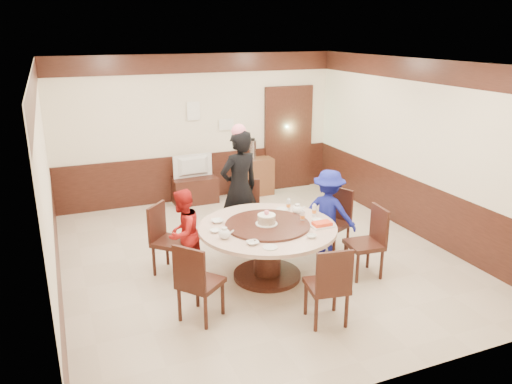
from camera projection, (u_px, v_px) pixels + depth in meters
name	position (u px, v px, depth m)	size (l,w,h in m)	color
room	(259.00, 187.00, 7.09)	(6.00, 6.04, 2.84)	beige
banquet_table	(267.00, 241.00, 6.65)	(1.84, 1.84, 0.78)	#341710
chair_0	(332.00, 233.00, 7.50)	(0.59, 0.58, 0.97)	#341710
chair_1	(247.00, 223.00, 7.89)	(0.56, 0.56, 0.97)	#341710
chair_2	(170.00, 251.00, 6.87)	(0.62, 0.62, 0.97)	#341710
chair_3	(200.00, 295.00, 5.75)	(0.62, 0.62, 0.97)	#341710
chair_4	(327.00, 298.00, 5.68)	(0.51, 0.51, 0.97)	#341710
chair_5	(365.00, 254.00, 6.78)	(0.49, 0.48, 0.97)	#341710
person_standing	(239.00, 188.00, 7.62)	(0.66, 0.43, 1.81)	black
person_red	(183.00, 233.00, 6.72)	(0.59, 0.46, 1.21)	red
person_blue	(328.00, 213.00, 7.35)	(0.84, 0.48, 1.30)	navy
birthday_cake	(267.00, 219.00, 6.54)	(0.29, 0.29, 0.20)	white
teapot_left	(225.00, 234.00, 6.17)	(0.17, 0.15, 0.13)	white
teapot_right	(297.00, 210.00, 7.00)	(0.17, 0.15, 0.13)	white
bowl_0	(217.00, 221.00, 6.69)	(0.16, 0.16, 0.04)	white
bowl_1	(312.00, 236.00, 6.20)	(0.12, 0.12, 0.04)	white
bowl_2	(253.00, 243.00, 6.02)	(0.15, 0.15, 0.04)	white
bowl_3	(317.00, 220.00, 6.71)	(0.14, 0.14, 0.04)	white
bowl_4	(215.00, 231.00, 6.38)	(0.13, 0.13, 0.03)	white
saucer_near	(270.00, 247.00, 5.92)	(0.18, 0.18, 0.01)	white
saucer_far	(282.00, 209.00, 7.18)	(0.18, 0.18, 0.01)	white
shrimp_platter	(322.00, 224.00, 6.55)	(0.30, 0.20, 0.06)	white
bottle_0	(303.00, 216.00, 6.70)	(0.06, 0.06, 0.16)	silver
bottle_1	(314.00, 211.00, 6.90)	(0.06, 0.06, 0.16)	silver
bottle_2	(288.00, 205.00, 7.14)	(0.06, 0.06, 0.16)	silver
tv_stand	(195.00, 190.00, 9.68)	(0.85, 0.45, 0.50)	#341710
television	(194.00, 167.00, 9.54)	(0.78, 0.10, 0.45)	gray
side_cabinet	(253.00, 177.00, 10.12)	(0.80, 0.40, 0.75)	brown
thermos	(252.00, 150.00, 9.94)	(0.15, 0.15, 0.38)	silver
notice_left	(194.00, 111.00, 9.43)	(0.25, 0.00, 0.35)	white
notice_right	(226.00, 124.00, 9.76)	(0.30, 0.00, 0.22)	white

